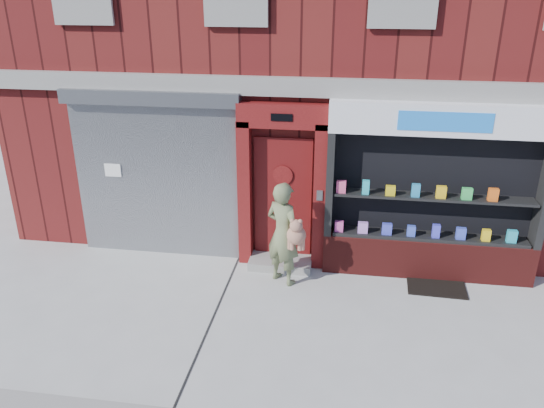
# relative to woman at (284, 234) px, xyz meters

# --- Properties ---
(ground) EXTENTS (80.00, 80.00, 0.00)m
(ground) POSITION_rel_woman_xyz_m (0.63, -1.21, -0.90)
(ground) COLOR #9E9E99
(ground) RESTS_ON ground
(building) EXTENTS (12.00, 8.16, 8.00)m
(building) POSITION_rel_woman_xyz_m (0.63, 4.79, 3.10)
(building) COLOR #4F1212
(building) RESTS_ON ground
(shutter_bay) EXTENTS (3.10, 0.30, 3.04)m
(shutter_bay) POSITION_rel_woman_xyz_m (-2.37, 0.72, 0.82)
(shutter_bay) COLOR gray
(shutter_bay) RESTS_ON ground
(red_door_bay) EXTENTS (1.52, 0.58, 2.90)m
(red_door_bay) POSITION_rel_woman_xyz_m (-0.12, 0.65, 0.56)
(red_door_bay) COLOR #500D0E
(red_door_bay) RESTS_ON ground
(pharmacy_bay) EXTENTS (3.50, 0.41, 3.00)m
(pharmacy_bay) POSITION_rel_woman_xyz_m (2.37, 0.61, 0.48)
(pharmacy_bay) COLOR #571714
(pharmacy_bay) RESTS_ON ground
(woman) EXTENTS (0.78, 0.70, 1.78)m
(woman) POSITION_rel_woman_xyz_m (0.00, 0.00, 0.00)
(woman) COLOR #636D48
(woman) RESTS_ON ground
(doormat) EXTENTS (0.97, 0.70, 0.02)m
(doormat) POSITION_rel_woman_xyz_m (2.54, 0.19, -0.88)
(doormat) COLOR black
(doormat) RESTS_ON ground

